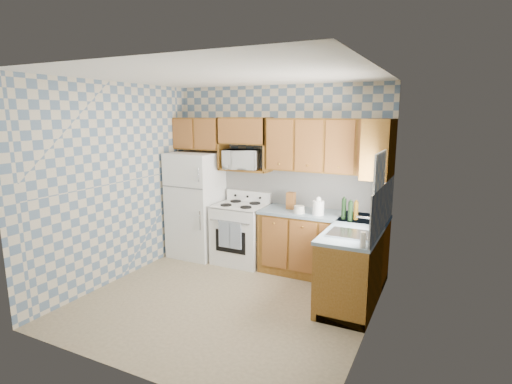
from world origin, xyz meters
TOP-DOWN VIEW (x-y plane):
  - floor at (0.00, 0.00)m, footprint 3.40×3.40m
  - back_wall at (0.00, 1.60)m, footprint 3.40×0.02m
  - right_wall at (1.70, 0.00)m, footprint 0.02×3.20m
  - backsplash_back at (0.40, 1.59)m, footprint 2.60×0.02m
  - backsplash_right at (1.69, 0.80)m, footprint 0.02×1.60m
  - refrigerator at (-1.27, 1.25)m, footprint 0.75×0.70m
  - stove_body at (-0.47, 1.28)m, footprint 0.76×0.65m
  - cooktop at (-0.47, 1.28)m, footprint 0.76×0.65m
  - backguard at (-0.47, 1.55)m, footprint 0.76×0.08m
  - dish_towel_left at (-0.56, 0.93)m, footprint 0.19×0.02m
  - dish_towel_right at (-0.37, 0.93)m, footprint 0.19×0.02m
  - base_cabinets_back at (0.82, 1.30)m, footprint 1.75×0.60m
  - base_cabinets_right at (1.40, 0.80)m, footprint 0.60×1.60m
  - countertop_back at (0.82, 1.30)m, footprint 1.77×0.63m
  - countertop_right at (1.40, 0.80)m, footprint 0.63×1.60m
  - upper_cabinets_back at (0.82, 1.44)m, footprint 1.75×0.33m
  - upper_cabinets_fridge at (-1.29, 1.44)m, footprint 0.82×0.33m
  - upper_cabinets_right at (1.53, 1.25)m, footprint 0.33×0.70m
  - microwave_shelf at (-0.47, 1.44)m, footprint 0.80×0.33m
  - microwave at (-0.51, 1.40)m, footprint 0.60×0.47m
  - sink at (1.40, 0.45)m, footprint 0.48×0.40m
  - window at (1.69, 0.45)m, footprint 0.02×0.66m
  - bottle_0 at (1.16, 1.11)m, footprint 0.06×0.06m
  - bottle_1 at (1.26, 1.05)m, footprint 0.06×0.06m
  - bottle_2 at (1.31, 1.15)m, footprint 0.06×0.06m
  - knife_block at (0.32, 1.35)m, footprint 0.11×0.11m
  - electric_kettle at (0.79, 1.17)m, footprint 0.16×0.16m
  - food_containers at (0.52, 1.15)m, footprint 0.16×0.16m
  - soap_bottle at (1.62, 0.05)m, footprint 0.06×0.06m

SIDE VIEW (x-z plane):
  - floor at x=0.00m, z-range 0.00..0.00m
  - base_cabinets_back at x=0.82m, z-range 0.00..0.88m
  - base_cabinets_right at x=1.40m, z-range 0.00..0.88m
  - stove_body at x=-0.47m, z-range 0.00..0.90m
  - dish_towel_left at x=-0.56m, z-range 0.33..0.73m
  - dish_towel_right at x=-0.37m, z-range 0.33..0.73m
  - refrigerator at x=-1.27m, z-range 0.00..1.68m
  - countertop_back at x=0.82m, z-range 0.88..0.92m
  - countertop_right at x=1.40m, z-range 0.88..0.92m
  - cooktop at x=-0.47m, z-range 0.89..0.92m
  - sink at x=1.40m, z-range 0.91..0.94m
  - food_containers at x=0.52m, z-range 0.92..1.02m
  - backguard at x=-0.47m, z-range 0.92..1.08m
  - soap_bottle at x=1.62m, z-range 0.92..1.09m
  - electric_kettle at x=0.79m, z-range 0.92..1.12m
  - bottle_2 at x=1.31m, z-range 0.92..1.16m
  - knife_block at x=0.32m, z-range 0.92..1.16m
  - bottle_1 at x=1.26m, z-range 0.92..1.18m
  - bottle_0 at x=1.16m, z-range 0.92..1.19m
  - backsplash_back at x=0.40m, z-range 0.92..1.48m
  - backsplash_right at x=1.69m, z-range 0.92..1.48m
  - back_wall at x=0.00m, z-range 0.00..2.70m
  - right_wall at x=1.70m, z-range 0.00..2.70m
  - microwave_shelf at x=-0.47m, z-range 1.42..1.45m
  - window at x=1.69m, z-range 1.02..1.88m
  - microwave at x=-0.51m, z-range 1.45..1.75m
  - upper_cabinets_back at x=0.82m, z-range 1.48..2.22m
  - upper_cabinets_right at x=1.53m, z-range 1.48..2.22m
  - upper_cabinets_fridge at x=-1.29m, z-range 1.72..2.22m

